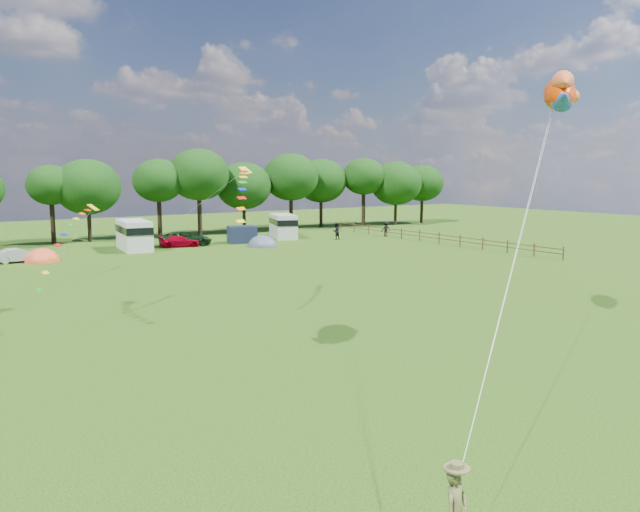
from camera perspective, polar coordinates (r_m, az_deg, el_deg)
ground_plane at (r=22.32m, az=11.81°, el=-12.61°), size 180.00×180.00×0.00m
tree_line at (r=72.43m, az=-17.61°, el=6.39°), size 102.98×10.98×10.27m
fence at (r=68.33m, az=9.95°, el=1.83°), size 0.12×33.12×1.20m
car_b at (r=58.47m, az=-25.88°, el=0.06°), size 3.53×1.52×1.22m
car_c at (r=64.83m, az=-12.70°, el=1.34°), size 4.25×2.54×1.19m
car_d at (r=65.64m, az=-12.19°, el=1.56°), size 5.84×3.47×1.49m
campervan_c at (r=63.46m, az=-16.64°, el=1.94°), size 3.15×6.15×2.90m
campervan_d at (r=71.94m, az=-3.39°, el=2.83°), size 4.03×5.97×2.70m
tent_orange at (r=58.08m, az=-24.03°, el=-0.47°), size 2.92×3.19×2.28m
tent_greyblue at (r=64.11m, az=-5.27°, el=0.91°), size 3.00×3.29×2.24m
awning_navy at (r=67.34m, az=-7.16°, el=1.97°), size 3.41×3.03×1.81m
kite_flyer at (r=13.82m, az=12.29°, el=-21.92°), size 0.76×0.60×1.83m
fish_kite at (r=30.90m, az=21.11°, el=13.71°), size 3.84×3.60×2.23m
streamer_kite_b at (r=34.44m, az=-21.72°, el=2.12°), size 4.22×4.68×3.79m
streamer_kite_c at (r=34.19m, az=-7.02°, el=6.56°), size 3.20×4.87×2.81m
walker_a at (r=70.06m, az=1.47°, el=2.28°), size 0.96×0.66×1.87m
walker_b at (r=73.71m, az=6.03°, el=2.49°), size 1.24×0.73×1.81m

